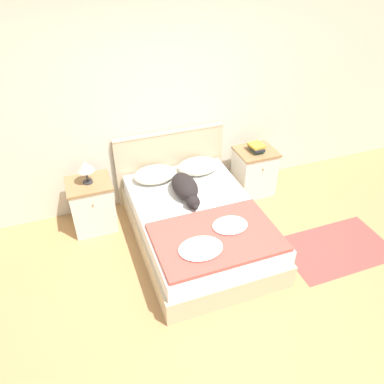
% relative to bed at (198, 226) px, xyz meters
% --- Properties ---
extents(ground_plane, '(16.00, 16.00, 0.00)m').
position_rel_bed_xyz_m(ground_plane, '(-0.09, -1.05, -0.23)').
color(ground_plane, tan).
extents(wall_back, '(9.00, 0.06, 2.55)m').
position_rel_bed_xyz_m(wall_back, '(-0.09, 1.08, 1.04)').
color(wall_back, beige).
rests_on(wall_back, ground_plane).
extents(bed, '(1.35, 1.96, 0.48)m').
position_rel_bed_xyz_m(bed, '(0.00, 0.00, 0.00)').
color(bed, '#C6B28E').
rests_on(bed, ground_plane).
extents(headboard, '(1.43, 0.06, 0.97)m').
position_rel_bed_xyz_m(headboard, '(-0.00, 1.00, 0.27)').
color(headboard, '#C6B28E').
rests_on(headboard, ground_plane).
extents(nightstand_left, '(0.51, 0.46, 0.64)m').
position_rel_bed_xyz_m(nightstand_left, '(-1.08, 0.70, 0.09)').
color(nightstand_left, silver).
rests_on(nightstand_left, ground_plane).
extents(nightstand_right, '(0.51, 0.46, 0.64)m').
position_rel_bed_xyz_m(nightstand_right, '(1.08, 0.70, 0.09)').
color(nightstand_right, silver).
rests_on(nightstand_right, ground_plane).
extents(pillow_left, '(0.54, 0.39, 0.15)m').
position_rel_bed_xyz_m(pillow_left, '(-0.28, 0.74, 0.32)').
color(pillow_left, beige).
rests_on(pillow_left, bed).
extents(pillow_right, '(0.54, 0.39, 0.15)m').
position_rel_bed_xyz_m(pillow_right, '(0.28, 0.74, 0.32)').
color(pillow_right, beige).
rests_on(pillow_right, bed).
extents(quilt, '(1.25, 0.85, 0.07)m').
position_rel_bed_xyz_m(quilt, '(-0.01, -0.51, 0.27)').
color(quilt, '#BC4C42').
rests_on(quilt, bed).
extents(dog, '(0.28, 0.70, 0.22)m').
position_rel_bed_xyz_m(dog, '(-0.04, 0.29, 0.35)').
color(dog, black).
rests_on(dog, bed).
extents(book_stack, '(0.18, 0.23, 0.09)m').
position_rel_bed_xyz_m(book_stack, '(1.08, 0.70, 0.45)').
color(book_stack, '#337547').
rests_on(book_stack, nightstand_right).
extents(table_lamp, '(0.20, 0.20, 0.28)m').
position_rel_bed_xyz_m(table_lamp, '(-1.08, 0.70, 0.61)').
color(table_lamp, '#2D2D33').
rests_on(table_lamp, nightstand_left).
extents(rug, '(1.24, 0.77, 0.00)m').
position_rel_bed_xyz_m(rug, '(1.45, -0.66, -0.23)').
color(rug, '#93423D').
rests_on(rug, ground_plane).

